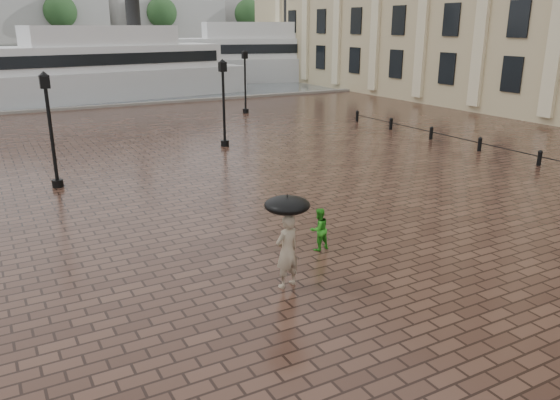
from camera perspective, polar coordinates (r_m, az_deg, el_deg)
The scene contains 13 objects.
ground at distance 16.39m, azimuth 4.12°, elevation -4.41°, with size 300.00×300.00×0.00m, color #362118.
harbour_water at distance 105.20m, azimuth -24.95°, elevation 12.80°, with size 240.00×240.00×0.00m, color #474F56.
quay_edge at distance 45.87m, azimuth -18.39°, elevation 9.14°, with size 80.00×0.60×0.30m, color slate.
far_shore at distance 172.96m, azimuth -27.00°, elevation 14.20°, with size 300.00×60.00×2.00m, color #4C4C47.
distant_skyline at distance 172.24m, azimuth -10.29°, elevation 18.58°, with size 102.50×22.00×33.00m.
far_trees at distance 150.95m, azimuth -27.01°, elevation 17.17°, with size 188.00×8.00×13.50m.
bollard_row at distance 30.01m, azimuth 20.15°, elevation 5.58°, with size 0.22×21.22×0.73m.
street_lamps at distance 31.19m, azimuth -16.25°, elevation 9.98°, with size 21.44×14.44×4.40m.
adult_pedestrian at distance 13.33m, azimuth 0.73°, elevation -5.36°, with size 0.68×0.45×1.87m, color gray.
child_pedestrian at distance 15.64m, azimuth 4.09°, elevation -3.06°, with size 0.61×0.47×1.25m, color #28921A.
ferry_near at distance 51.39m, azimuth -17.94°, elevation 12.88°, with size 26.42×9.68×8.47m.
ferry_far at distance 65.48m, azimuth -1.89°, elevation 14.71°, with size 28.12×13.16×8.97m.
umbrella at distance 12.91m, azimuth 0.75°, elevation -0.54°, with size 1.10×1.10×1.19m.
Camera 1 is at (-8.34, -12.68, 6.17)m, focal length 35.00 mm.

